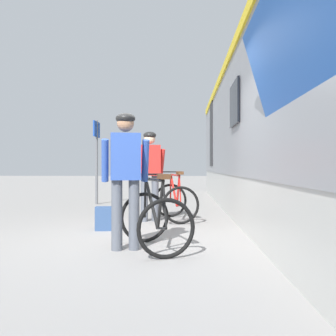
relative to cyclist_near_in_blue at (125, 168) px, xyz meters
The scene contains 7 objects.
ground_plane 1.16m from the cyclist_near_in_blue, 74.02° to the left, with size 80.00×80.00×0.00m, color gray.
cyclist_near_in_blue is the anchor object (origin of this frame).
cyclist_far_in_red 2.60m from the cyclist_near_in_blue, 88.27° to the left, with size 0.66×0.46×1.76m.
bicycle_near_black 0.75m from the cyclist_near_in_blue, ahead, with size 1.03×1.25×0.99m.
bicycle_far_red 2.85m from the cyclist_near_in_blue, 77.93° to the left, with size 0.93×1.20×0.99m.
backpack_on_platform 1.81m from the cyclist_near_in_blue, 111.92° to the left, with size 0.28×0.18×0.40m, color navy.
platform_sign_post 6.23m from the cyclist_near_in_blue, 106.42° to the left, with size 0.08×0.70×2.40m.
Camera 1 is at (0.62, -5.32, 1.07)m, focal length 40.68 mm.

